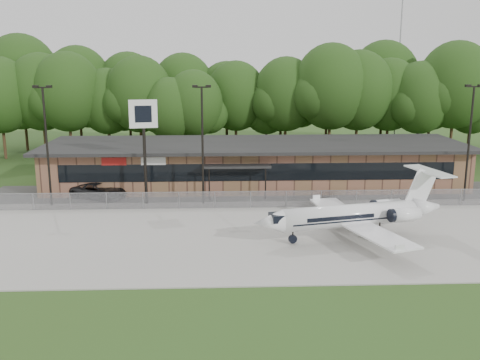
{
  "coord_description": "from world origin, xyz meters",
  "views": [
    {
      "loc": [
        -3.69,
        -28.34,
        12.24
      ],
      "look_at": [
        -2.01,
        12.0,
        3.15
      ],
      "focal_mm": 40.0,
      "sensor_mm": 36.0,
      "label": 1
    }
  ],
  "objects_px": {
    "terminal": "(255,163)",
    "pole_sign": "(144,125)",
    "suv": "(99,191)",
    "business_jet": "(356,216)"
  },
  "relations": [
    {
      "from": "business_jet",
      "to": "suv",
      "type": "distance_m",
      "value": 23.59
    },
    {
      "from": "business_jet",
      "to": "pole_sign",
      "type": "height_order",
      "value": "pole_sign"
    },
    {
      "from": "pole_sign",
      "to": "suv",
      "type": "bearing_deg",
      "value": 144.85
    },
    {
      "from": "suv",
      "to": "pole_sign",
      "type": "height_order",
      "value": "pole_sign"
    },
    {
      "from": "terminal",
      "to": "suv",
      "type": "distance_m",
      "value": 15.39
    },
    {
      "from": "terminal",
      "to": "pole_sign",
      "type": "relative_size",
      "value": 4.55
    },
    {
      "from": "business_jet",
      "to": "pole_sign",
      "type": "bearing_deg",
      "value": 134.81
    },
    {
      "from": "terminal",
      "to": "suv",
      "type": "relative_size",
      "value": 7.83
    },
    {
      "from": "terminal",
      "to": "pole_sign",
      "type": "xyz_separation_m",
      "value": [
        -9.94,
        -7.14,
        4.72
      ]
    },
    {
      "from": "business_jet",
      "to": "pole_sign",
      "type": "relative_size",
      "value": 1.55
    }
  ]
}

